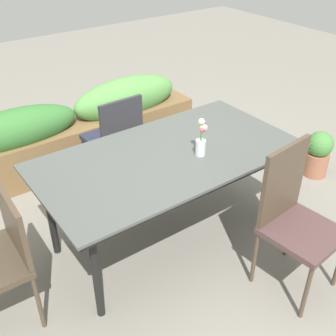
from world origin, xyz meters
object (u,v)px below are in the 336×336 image
object	(u,v)px
chair_far_side	(115,136)
planter_box	(78,130)
dining_table	(168,161)
chair_near_right	(294,214)
potted_plant	(318,153)
flower_vase	(201,141)

from	to	relation	value
chair_far_side	planter_box	xyz separation A→B (m)	(-0.08, 0.60, -0.17)
dining_table	chair_near_right	distance (m)	0.90
dining_table	potted_plant	bearing A→B (deg)	-3.79
dining_table	planter_box	distance (m)	1.45
dining_table	flower_vase	distance (m)	0.27
chair_near_right	potted_plant	bearing A→B (deg)	-156.64
flower_vase	potted_plant	xyz separation A→B (m)	(1.46, 0.03, -0.61)
potted_plant	dining_table	bearing A→B (deg)	176.21
flower_vase	potted_plant	world-z (taller)	flower_vase
dining_table	potted_plant	xyz separation A→B (m)	(1.64, -0.11, -0.45)
chair_near_right	potted_plant	xyz separation A→B (m)	(1.24, 0.69, -0.31)
planter_box	potted_plant	distance (m)	2.27
chair_far_side	potted_plant	size ratio (longest dim) A/B	1.99
dining_table	chair_near_right	bearing A→B (deg)	-63.32
chair_near_right	planter_box	world-z (taller)	chair_near_right
dining_table	flower_vase	world-z (taller)	flower_vase
dining_table	chair_far_side	bearing A→B (deg)	87.62
chair_far_side	chair_near_right	size ratio (longest dim) A/B	0.89
dining_table	flower_vase	bearing A→B (deg)	-37.89
dining_table	flower_vase	xyz separation A→B (m)	(0.18, -0.14, 0.16)
chair_far_side	chair_near_right	world-z (taller)	chair_near_right
dining_table	chair_near_right	xyz separation A→B (m)	(0.40, -0.79, -0.14)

